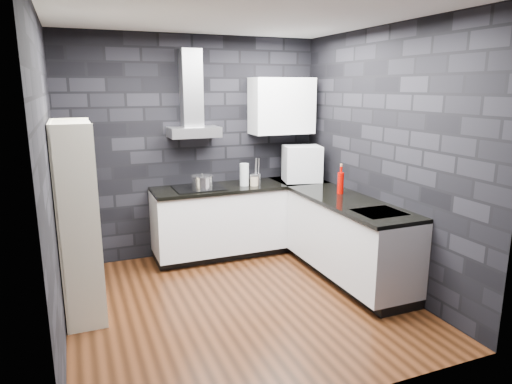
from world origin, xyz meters
TOP-DOWN VIEW (x-y plane):
  - ground at (0.00, 0.00)m, footprint 3.20×3.20m
  - ceiling at (0.00, 0.00)m, footprint 3.20×3.20m
  - wall_back at (0.00, 1.62)m, footprint 3.20×0.05m
  - wall_front at (0.00, -1.62)m, footprint 3.20×0.05m
  - wall_left at (-1.62, 0.00)m, footprint 0.05×3.20m
  - wall_right at (1.62, 0.00)m, footprint 0.05×3.20m
  - toekick_back at (0.50, 1.34)m, footprint 2.18×0.50m
  - toekick_right at (1.34, 0.10)m, footprint 0.50×1.78m
  - counter_back_cab at (0.50, 1.30)m, footprint 2.20×0.60m
  - counter_right_cab at (1.30, 0.10)m, footprint 0.60×1.80m
  - counter_back_top at (0.50, 1.29)m, footprint 2.20×0.62m
  - counter_right_top at (1.29, 0.10)m, footprint 0.62×1.80m
  - counter_corner_top at (1.30, 1.30)m, footprint 0.62×0.62m
  - hood_body at (-0.05, 1.43)m, footprint 0.60×0.34m
  - hood_chimney at (-0.05, 1.50)m, footprint 0.24×0.20m
  - upper_cabinet at (1.10, 1.43)m, footprint 0.80×0.35m
  - cooktop at (-0.05, 1.30)m, footprint 0.58×0.50m
  - sink_rim at (1.30, -0.40)m, footprint 0.44×0.40m
  - pot at (-0.03, 1.19)m, footprint 0.31×0.31m
  - glass_vase at (0.51, 1.23)m, footprint 0.14×0.14m
  - storage_jar at (0.63, 1.18)m, footprint 0.11×0.11m
  - utensil_crock at (0.71, 1.30)m, footprint 0.12×0.12m
  - appliance_garage at (1.30, 1.21)m, footprint 0.53×0.46m
  - red_bottle at (1.37, 0.42)m, footprint 0.07×0.07m
  - bookshelf at (-1.42, 0.39)m, footprint 0.47×0.85m
  - fruit_bowl at (-1.42, 0.32)m, footprint 0.28×0.28m
  - book_red at (-1.44, 0.53)m, footprint 0.18×0.05m
  - book_second at (-1.44, 0.54)m, footprint 0.14×0.08m

SIDE VIEW (x-z plane):
  - ground at x=0.00m, z-range 0.00..0.00m
  - toekick_back at x=0.50m, z-range 0.00..0.10m
  - toekick_right at x=1.34m, z-range 0.00..0.10m
  - counter_back_cab at x=0.50m, z-range 0.10..0.86m
  - counter_right_cab at x=1.30m, z-range 0.10..0.86m
  - book_red at x=-1.44m, z-range 0.45..0.70m
  - book_second at x=-1.44m, z-range 0.50..0.69m
  - counter_back_top at x=0.50m, z-range 0.86..0.90m
  - counter_right_top at x=1.29m, z-range 0.86..0.90m
  - counter_corner_top at x=1.30m, z-range 0.86..0.90m
  - sink_rim at x=1.30m, z-range 0.89..0.90m
  - bookshelf at x=-1.42m, z-range 0.00..1.80m
  - cooktop at x=-0.05m, z-range 0.90..0.91m
  - fruit_bowl at x=-1.42m, z-range 0.91..0.97m
  - storage_jar at x=0.63m, z-range 0.90..1.02m
  - utensil_crock at x=0.71m, z-range 0.90..1.03m
  - pot at x=-0.03m, z-range 0.91..1.06m
  - red_bottle at x=1.37m, z-range 0.90..1.14m
  - glass_vase at x=0.51m, z-range 0.90..1.17m
  - appliance_garage at x=1.30m, z-range 0.89..1.36m
  - wall_back at x=0.00m, z-range 0.00..2.70m
  - wall_front at x=0.00m, z-range 0.00..2.70m
  - wall_left at x=-1.62m, z-range 0.00..2.70m
  - wall_right at x=1.62m, z-range 0.00..2.70m
  - hood_body at x=-0.05m, z-range 1.50..1.62m
  - upper_cabinet at x=1.10m, z-range 1.50..2.20m
  - hood_chimney at x=-0.05m, z-range 1.62..2.52m
  - ceiling at x=0.00m, z-range 2.70..2.70m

